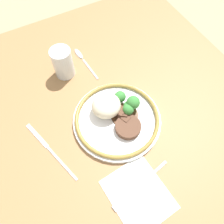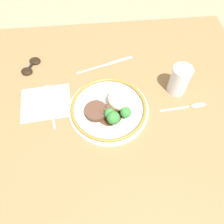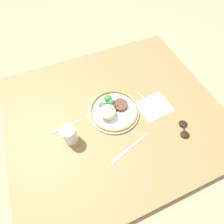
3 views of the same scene
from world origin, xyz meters
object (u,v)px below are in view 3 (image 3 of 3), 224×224
Objects in this scene: juice_glass at (70,136)px; knife at (129,149)px; spoon at (60,129)px; fork at (152,107)px; sunglasses at (184,129)px; plate at (113,109)px.

knife is at bearing 147.41° from juice_glass.
fork is at bearing 168.16° from spoon.
juice_glass is at bearing 112.38° from spoon.
juice_glass is at bearing 8.80° from sunglasses.
plate is at bearing -117.16° from fork.
plate is 0.22m from knife.
fork is at bearing -39.53° from sunglasses.
spoon is (0.04, -0.08, -0.04)m from juice_glass.
juice_glass is 0.10m from spoon.
spoon is 0.62m from sunglasses.
sunglasses reaches higher than spoon.
plate is at bearing 174.22° from spoon.
sunglasses is at bearing 12.97° from fork.
juice_glass is at bearing -99.77° from fork.
sunglasses is at bearing 140.38° from plate.
plate is 1.40× the size of fork.
spoon is at bearing 2.97° from sunglasses.
plate is 0.26m from juice_glass.
plate reaches higher than sunglasses.
juice_glass is at bearing -49.21° from knife.
juice_glass is 0.45m from fork.
sunglasses reaches higher than fork.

